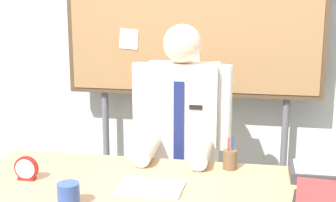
{
  "coord_description": "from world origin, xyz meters",
  "views": [
    {
      "loc": [
        0.39,
        -1.97,
        1.6
      ],
      "look_at": [
        0.0,
        0.19,
        1.1
      ],
      "focal_mm": 52.28,
      "sensor_mm": 36.0,
      "label": 1
    }
  ],
  "objects_px": {
    "desk_clock": "(26,169)",
    "coffee_mug": "(69,194)",
    "bulletin_board": "(193,9)",
    "pen_holder": "(230,159)",
    "person": "(181,160)",
    "open_notebook": "(151,188)",
    "paper_tray": "(319,173)"
  },
  "relations": [
    {
      "from": "desk_clock",
      "to": "coffee_mug",
      "type": "xyz_separation_m",
      "value": [
        0.29,
        -0.23,
        -0.0
      ]
    },
    {
      "from": "bulletin_board",
      "to": "pen_holder",
      "type": "relative_size",
      "value": 12.94
    },
    {
      "from": "desk_clock",
      "to": "pen_holder",
      "type": "relative_size",
      "value": 0.7
    },
    {
      "from": "bulletin_board",
      "to": "coffee_mug",
      "type": "distance_m",
      "value": 1.5
    },
    {
      "from": "person",
      "to": "coffee_mug",
      "type": "relative_size",
      "value": 14.89
    },
    {
      "from": "pen_holder",
      "to": "open_notebook",
      "type": "bearing_deg",
      "value": -136.62
    },
    {
      "from": "bulletin_board",
      "to": "desk_clock",
      "type": "xyz_separation_m",
      "value": [
        -0.62,
        -1.07,
        -0.68
      ]
    },
    {
      "from": "paper_tray",
      "to": "person",
      "type": "bearing_deg",
      "value": 151.72
    },
    {
      "from": "bulletin_board",
      "to": "open_notebook",
      "type": "bearing_deg",
      "value": -92.15
    },
    {
      "from": "desk_clock",
      "to": "pen_holder",
      "type": "distance_m",
      "value": 0.96
    },
    {
      "from": "person",
      "to": "coffee_mug",
      "type": "height_order",
      "value": "person"
    },
    {
      "from": "person",
      "to": "open_notebook",
      "type": "distance_m",
      "value": 0.64
    },
    {
      "from": "bulletin_board",
      "to": "open_notebook",
      "type": "height_order",
      "value": "bulletin_board"
    },
    {
      "from": "open_notebook",
      "to": "pen_holder",
      "type": "relative_size",
      "value": 1.76
    },
    {
      "from": "person",
      "to": "bulletin_board",
      "type": "xyz_separation_m",
      "value": [
        -0.0,
        0.44,
        0.82
      ]
    },
    {
      "from": "bulletin_board",
      "to": "desk_clock",
      "type": "distance_m",
      "value": 1.41
    },
    {
      "from": "open_notebook",
      "to": "desk_clock",
      "type": "xyz_separation_m",
      "value": [
        -0.58,
        0.0,
        0.04
      ]
    },
    {
      "from": "open_notebook",
      "to": "desk_clock",
      "type": "relative_size",
      "value": 2.52
    },
    {
      "from": "bulletin_board",
      "to": "pen_holder",
      "type": "bearing_deg",
      "value": -69.29
    },
    {
      "from": "open_notebook",
      "to": "coffee_mug",
      "type": "bearing_deg",
      "value": -141.99
    },
    {
      "from": "coffee_mug",
      "to": "desk_clock",
      "type": "bearing_deg",
      "value": 142.1
    },
    {
      "from": "person",
      "to": "bulletin_board",
      "type": "bearing_deg",
      "value": 90.02
    },
    {
      "from": "desk_clock",
      "to": "paper_tray",
      "type": "bearing_deg",
      "value": 10.86
    },
    {
      "from": "pen_holder",
      "to": "coffee_mug",
      "type": "bearing_deg",
      "value": -139.02
    },
    {
      "from": "person",
      "to": "paper_tray",
      "type": "bearing_deg",
      "value": -28.28
    },
    {
      "from": "person",
      "to": "desk_clock",
      "type": "distance_m",
      "value": 0.89
    },
    {
      "from": "person",
      "to": "bulletin_board",
      "type": "relative_size",
      "value": 0.69
    },
    {
      "from": "pen_holder",
      "to": "desk_clock",
      "type": "bearing_deg",
      "value": -161.39
    },
    {
      "from": "desk_clock",
      "to": "open_notebook",
      "type": "bearing_deg",
      "value": -0.33
    },
    {
      "from": "open_notebook",
      "to": "paper_tray",
      "type": "relative_size",
      "value": 1.08
    },
    {
      "from": "bulletin_board",
      "to": "coffee_mug",
      "type": "bearing_deg",
      "value": -104.23
    },
    {
      "from": "coffee_mug",
      "to": "pen_holder",
      "type": "xyz_separation_m",
      "value": [
        0.62,
        0.53,
        0.0
      ]
    }
  ]
}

